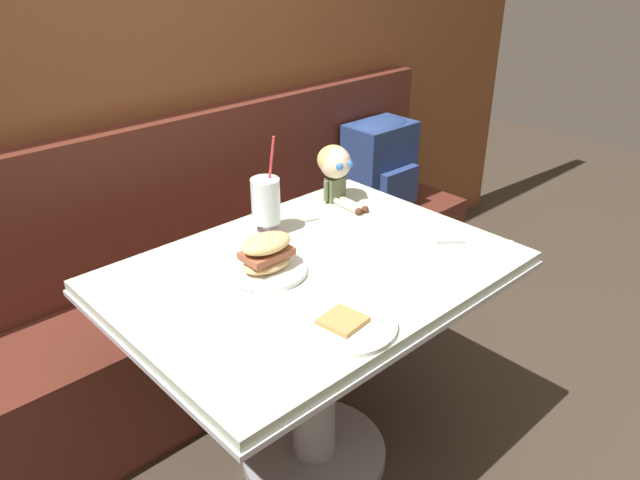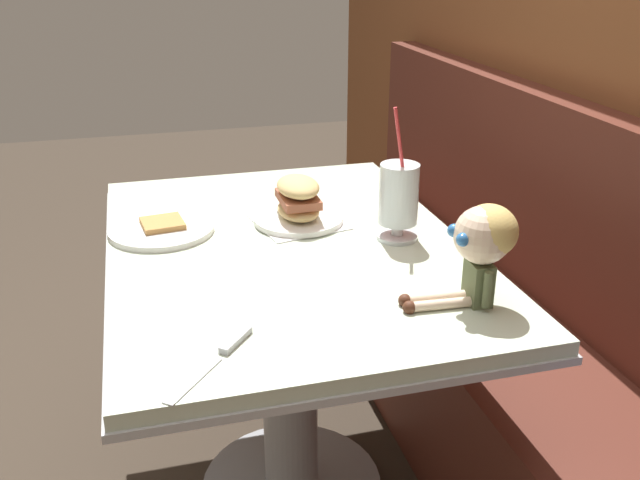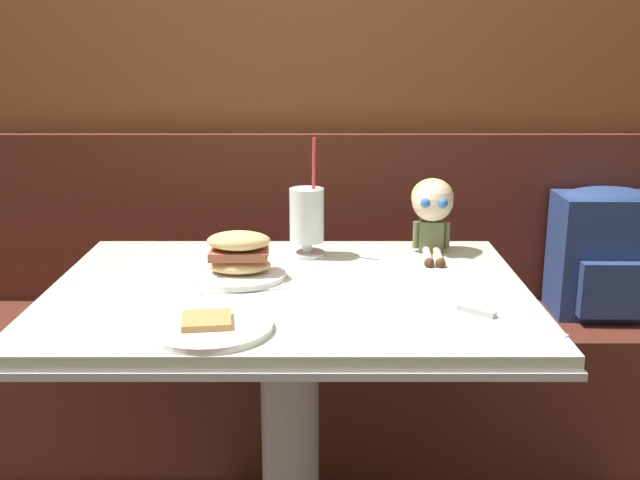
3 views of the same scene
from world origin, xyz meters
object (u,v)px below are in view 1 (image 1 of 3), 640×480
toast_plate (345,325)px  butter_knife (462,242)px  milkshake_glass (266,203)px  seated_doll (335,166)px  sandwich_plate (267,259)px  backpack (381,161)px

toast_plate → butter_knife: (0.57, 0.07, -0.00)m
milkshake_glass → seated_doll: milkshake_glass is taller
milkshake_glass → butter_knife: milkshake_glass is taller
sandwich_plate → butter_knife: 0.60m
sandwich_plate → milkshake_glass: bearing=51.7°
seated_doll → sandwich_plate: bearing=-154.3°
butter_knife → backpack: bearing=56.5°
butter_knife → backpack: backpack is taller
milkshake_glass → backpack: size_ratio=0.78×
toast_plate → butter_knife: bearing=6.8°
seated_doll → milkshake_glass: bearing=-173.7°
seated_doll → toast_plate: bearing=-132.4°
seated_doll → backpack: 0.70m
sandwich_plate → seated_doll: seated_doll is taller
seated_doll → backpack: seated_doll is taller
butter_knife → milkshake_glass: bearing=130.0°
toast_plate → seated_doll: bearing=47.6°
sandwich_plate → seated_doll: 0.55m
milkshake_glass → backpack: (0.92, 0.35, -0.18)m
milkshake_glass → butter_knife: (0.39, -0.46, -0.10)m
milkshake_glass → backpack: bearing=20.7°
sandwich_plate → butter_knife: sandwich_plate is taller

